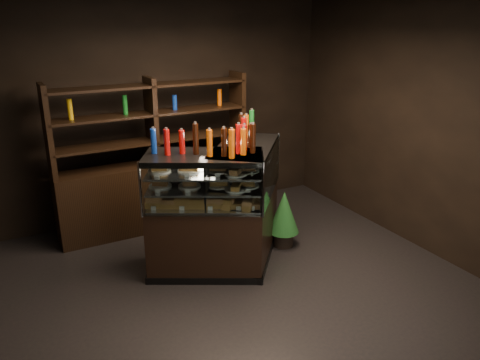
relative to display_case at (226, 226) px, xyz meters
name	(u,v)px	position (x,y,z in m)	size (l,w,h in m)	color
ground	(239,297)	(-0.18, -0.70, -0.46)	(5.00, 5.00, 0.00)	black
room_shell	(239,107)	(-0.18, -0.70, 1.48)	(5.02, 5.02, 3.01)	black
display_case	(226,226)	(0.00, 0.00, 0.00)	(1.88, 1.37, 1.37)	black
food_display	(225,180)	(0.00, -0.01, 0.56)	(1.54, 1.00, 0.42)	#B1833F
bottles_top	(224,137)	(0.00, 0.00, 1.04)	(1.37, 0.86, 0.30)	#D8590A
potted_conifer	(284,211)	(0.82, 0.07, 0.00)	(0.38, 0.38, 0.81)	black
back_shelving	(156,184)	(-0.39, 1.35, 0.14)	(2.55, 0.50, 2.00)	black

